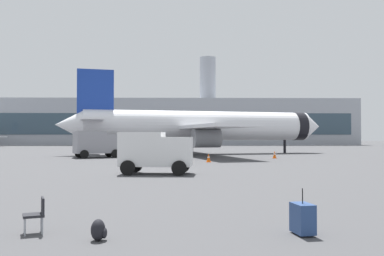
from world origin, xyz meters
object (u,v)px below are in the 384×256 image
object	(u,v)px
airplane_at_gate	(200,126)
traveller_backpack	(99,230)
safety_cone_mid	(275,155)
service_truck	(97,143)
gate_chair	(37,213)
safety_cone_near	(209,158)
rolling_suitcase	(303,218)
cargo_van	(155,151)

from	to	relation	value
airplane_at_gate	traveller_backpack	size ratio (longest dim) A/B	73.70
safety_cone_mid	traveller_backpack	distance (m)	36.34
service_truck	gate_chair	distance (m)	35.94
airplane_at_gate	gate_chair	world-z (taller)	airplane_at_gate
traveller_backpack	safety_cone_near	bearing A→B (deg)	81.58
safety_cone_near	rolling_suitcase	size ratio (longest dim) A/B	0.71
service_truck	cargo_van	xyz separation A→B (m)	(7.67, -19.69, -0.16)
safety_cone_mid	rolling_suitcase	bearing A→B (deg)	-101.27
safety_cone_mid	service_truck	bearing A→B (deg)	174.91
airplane_at_gate	cargo_van	size ratio (longest dim) A/B	7.73
cargo_van	safety_cone_mid	xyz separation A→B (m)	(11.36, 17.99, -1.07)
safety_cone_mid	airplane_at_gate	bearing A→B (deg)	125.33
cargo_van	traveller_backpack	world-z (taller)	cargo_van
service_truck	airplane_at_gate	bearing A→B (deg)	37.51
traveller_backpack	gate_chair	bearing A→B (deg)	156.07
traveller_backpack	gate_chair	xyz separation A→B (m)	(-1.63, 0.73, 0.27)
airplane_at_gate	service_truck	distance (m)	14.70
cargo_van	safety_cone_mid	world-z (taller)	cargo_van
airplane_at_gate	cargo_van	bearing A→B (deg)	-97.73
cargo_van	rolling_suitcase	world-z (taller)	cargo_van
rolling_suitcase	gate_chair	size ratio (longest dim) A/B	1.28
service_truck	gate_chair	bearing A→B (deg)	-80.57
safety_cone_mid	cargo_van	bearing A→B (deg)	-122.27
service_truck	cargo_van	distance (m)	21.13
airplane_at_gate	safety_cone_mid	distance (m)	13.35
safety_cone_mid	rolling_suitcase	xyz separation A→B (m)	(-6.78, -34.01, 0.01)
cargo_van	rolling_suitcase	bearing A→B (deg)	-74.04
service_truck	safety_cone_near	bearing A→B (deg)	-34.36
safety_cone_mid	gate_chair	world-z (taller)	gate_chair
safety_cone_mid	rolling_suitcase	distance (m)	34.68
safety_cone_mid	traveller_backpack	world-z (taller)	safety_cone_mid
safety_cone_near	cargo_van	bearing A→B (deg)	-108.97
service_truck	traveller_backpack	size ratio (longest dim) A/B	10.99
cargo_van	safety_cone_near	distance (m)	12.41
safety_cone_near	traveller_backpack	size ratio (longest dim) A/B	1.63
service_truck	safety_cone_mid	xyz separation A→B (m)	(19.03, -1.70, -1.22)
cargo_van	safety_cone_mid	bearing A→B (deg)	57.73
airplane_at_gate	service_truck	bearing A→B (deg)	-142.49
rolling_suitcase	traveller_backpack	size ratio (longest dim) A/B	2.29
airplane_at_gate	safety_cone_near	distance (m)	17.17
safety_cone_near	gate_chair	world-z (taller)	gate_chair
airplane_at_gate	safety_cone_near	world-z (taller)	airplane_at_gate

